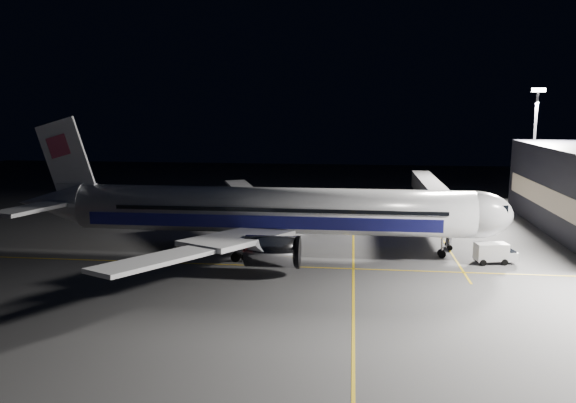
% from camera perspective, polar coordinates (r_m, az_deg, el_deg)
% --- Properties ---
extents(ground, '(200.00, 200.00, 0.00)m').
position_cam_1_polar(ground, '(69.89, -1.60, -5.16)').
color(ground, '#4C4C4F').
rests_on(ground, ground).
extents(guide_line_main, '(0.25, 80.00, 0.01)m').
position_cam_1_polar(guide_line_main, '(69.22, 6.66, -5.37)').
color(guide_line_main, gold).
rests_on(guide_line_main, ground).
extents(guide_line_cross, '(70.00, 0.25, 0.01)m').
position_cam_1_polar(guide_line_cross, '(64.18, -2.36, -6.55)').
color(guide_line_cross, gold).
rests_on(guide_line_cross, ground).
extents(guide_line_side, '(0.25, 40.00, 0.01)m').
position_cam_1_polar(guide_line_side, '(79.87, 15.32, -3.57)').
color(guide_line_side, gold).
rests_on(guide_line_side, ground).
extents(airliner, '(61.48, 54.22, 16.64)m').
position_cam_1_polar(airliner, '(68.87, -2.50, -0.98)').
color(airliner, silver).
rests_on(airliner, ground).
extents(jet_bridge, '(3.60, 34.40, 6.30)m').
position_cam_1_polar(jet_bridge, '(86.79, 14.67, 0.62)').
color(jet_bridge, '#B2B2B7').
rests_on(jet_bridge, ground).
extents(floodlight_mast_north, '(2.40, 0.68, 20.70)m').
position_cam_1_polar(floodlight_mast_north, '(103.46, 23.76, 5.92)').
color(floodlight_mast_north, '#59595E').
rests_on(floodlight_mast_north, ground).
extents(service_truck, '(4.92, 2.69, 2.38)m').
position_cam_1_polar(service_truck, '(69.04, 20.26, -4.89)').
color(service_truck, white).
rests_on(service_truck, ground).
extents(baggage_tug, '(2.70, 2.33, 1.73)m').
position_cam_1_polar(baggage_tug, '(83.37, -0.09, -2.08)').
color(baggage_tug, black).
rests_on(baggage_tug, ground).
extents(safety_cone_a, '(0.44, 0.44, 0.66)m').
position_cam_1_polar(safety_cone_a, '(75.11, -7.23, -3.89)').
color(safety_cone_a, '#EF600A').
rests_on(safety_cone_a, ground).
extents(safety_cone_b, '(0.41, 0.41, 0.61)m').
position_cam_1_polar(safety_cone_b, '(77.33, 0.06, -3.42)').
color(safety_cone_b, '#EF600A').
rests_on(safety_cone_b, ground).
extents(safety_cone_c, '(0.40, 0.40, 0.59)m').
position_cam_1_polar(safety_cone_c, '(73.94, -2.74, -4.07)').
color(safety_cone_c, '#EF600A').
rests_on(safety_cone_c, ground).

